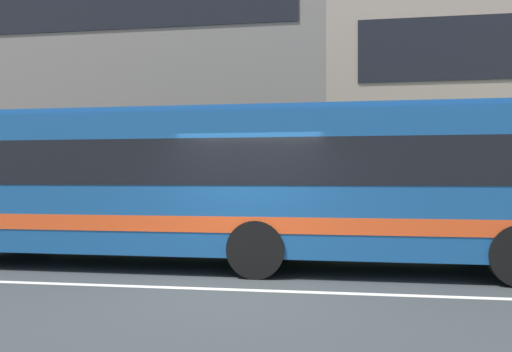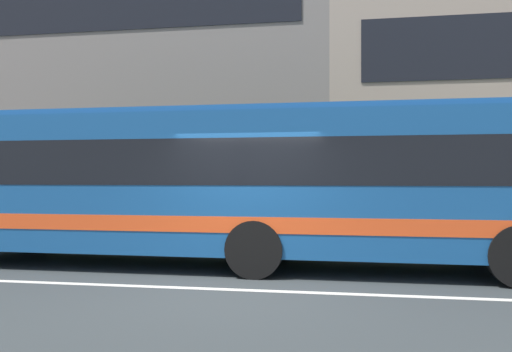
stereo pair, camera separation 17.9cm
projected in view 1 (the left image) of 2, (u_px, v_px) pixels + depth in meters
ground_plane at (238, 290)px, 8.13m from camera, size 160.00×160.00×0.00m
lane_centre_line at (238, 290)px, 8.13m from camera, size 60.00×0.16×0.01m
hedge_row_far at (276, 230)px, 13.64m from camera, size 18.13×1.10×0.74m
apartment_block_left at (82, 60)px, 23.27m from camera, size 21.66×10.42×13.85m
transit_bus at (228, 181)px, 10.35m from camera, size 12.04×2.72×3.02m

